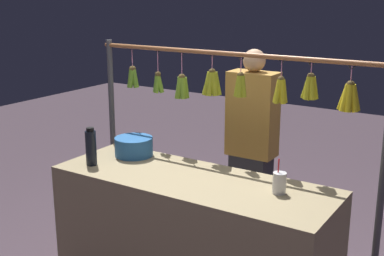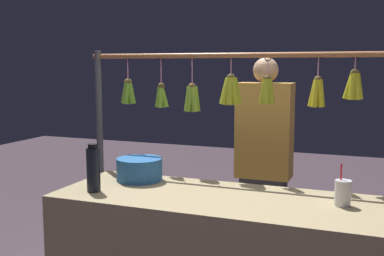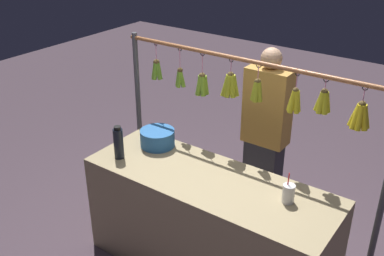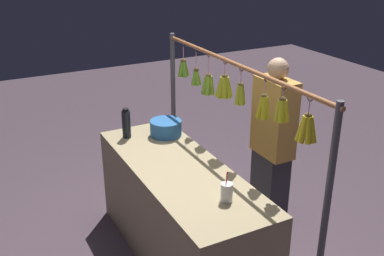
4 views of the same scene
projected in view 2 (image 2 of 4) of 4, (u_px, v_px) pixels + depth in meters
name	position (u px, v px, depth m)	size (l,w,h in m)	color
display_rack	(255.00, 118.00, 2.86)	(2.19, 0.14, 1.62)	#4C4C51
water_bottle	(93.00, 169.00, 2.60)	(0.07, 0.07, 0.26)	black
blue_bucket	(139.00, 169.00, 2.86)	(0.27, 0.27, 0.14)	#2862A6
drink_cup	(343.00, 193.00, 2.34)	(0.08, 0.08, 0.21)	silver
vendor_person	(264.00, 173.00, 3.31)	(0.37, 0.20, 1.57)	#2D2D38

